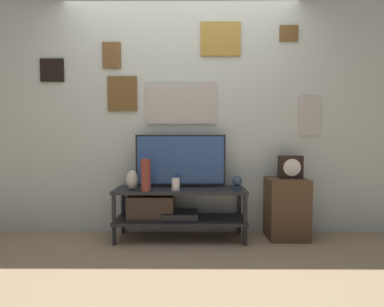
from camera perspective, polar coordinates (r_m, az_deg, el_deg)
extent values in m
plane|color=#997F60|center=(2.97, -2.46, -17.51)|extent=(12.00, 12.00, 0.00)
cube|color=beige|center=(3.31, -2.08, 8.37)|extent=(6.40, 0.06, 2.70)
cube|color=#B2ADA3|center=(3.28, -2.08, 9.61)|extent=(0.75, 0.02, 0.45)
cube|color=#B2BCC6|center=(3.27, -2.08, 9.63)|extent=(0.72, 0.01, 0.41)
cube|color=brown|center=(3.58, 17.95, 20.95)|extent=(0.19, 0.02, 0.17)
cube|color=slate|center=(3.58, 17.99, 20.98)|extent=(0.16, 0.01, 0.13)
cube|color=black|center=(3.66, -25.09, 14.16)|extent=(0.25, 0.02, 0.25)
cube|color=#BCB299|center=(3.66, -25.14, 14.18)|extent=(0.22, 0.01, 0.21)
cube|color=olive|center=(3.43, 5.46, 20.90)|extent=(0.43, 0.02, 0.36)
cube|color=#BCB299|center=(3.42, 5.47, 20.94)|extent=(0.39, 0.01, 0.32)
cube|color=brown|center=(3.48, -15.05, 17.63)|extent=(0.19, 0.02, 0.27)
cube|color=#BCB299|center=(3.48, -15.08, 17.66)|extent=(0.16, 0.01, 0.24)
cube|color=#B7B2A8|center=(3.49, 21.42, 6.70)|extent=(0.22, 0.02, 0.42)
cube|color=#2D2D33|center=(3.49, 21.46, 6.71)|extent=(0.19, 0.01, 0.38)
cube|color=brown|center=(3.38, -13.12, 11.02)|extent=(0.32, 0.02, 0.37)
cube|color=#2D2D33|center=(3.37, -13.14, 11.04)|extent=(0.28, 0.01, 0.34)
cube|color=#232326|center=(3.08, -2.25, -6.94)|extent=(1.33, 0.43, 0.03)
cube|color=#232326|center=(3.15, -2.24, -12.49)|extent=(1.33, 0.43, 0.03)
cylinder|color=#232326|center=(3.05, -14.66, -11.88)|extent=(0.04, 0.04, 0.52)
cylinder|color=#232326|center=(3.00, 10.10, -12.12)|extent=(0.04, 0.04, 0.52)
cylinder|color=#232326|center=(3.40, -13.03, -10.32)|extent=(0.04, 0.04, 0.52)
cylinder|color=#232326|center=(3.35, 9.01, -10.49)|extent=(0.04, 0.04, 0.52)
cube|color=black|center=(3.14, -2.24, -11.61)|extent=(0.36, 0.30, 0.07)
cube|color=#47382D|center=(3.14, -7.78, -10.06)|extent=(0.47, 0.23, 0.23)
cylinder|color=black|center=(3.19, -6.80, -6.15)|extent=(0.05, 0.05, 0.02)
cylinder|color=black|center=(3.17, 2.55, -6.19)|extent=(0.05, 0.05, 0.02)
cube|color=black|center=(3.14, -2.15, -1.24)|extent=(0.94, 0.04, 0.53)
cube|color=#33518C|center=(3.12, -2.16, -1.26)|extent=(0.90, 0.01, 0.49)
ellipsoid|color=beige|center=(3.05, -11.33, -4.97)|extent=(0.12, 0.10, 0.19)
cylinder|color=brown|center=(2.93, -8.80, -4.09)|extent=(0.09, 0.09, 0.31)
cylinder|color=silver|center=(2.95, -3.12, -5.88)|extent=(0.08, 0.08, 0.12)
cylinder|color=#2D4251|center=(3.04, 8.53, -6.44)|extent=(0.08, 0.08, 0.04)
sphere|color=#2D4251|center=(3.03, 8.54, -5.11)|extent=(0.10, 0.10, 0.10)
cube|color=#513823|center=(3.30, 17.56, -9.93)|extent=(0.40, 0.35, 0.62)
cube|color=black|center=(3.28, 18.23, -2.45)|extent=(0.24, 0.10, 0.24)
cylinder|color=white|center=(3.22, 18.52, -2.54)|extent=(0.18, 0.01, 0.18)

